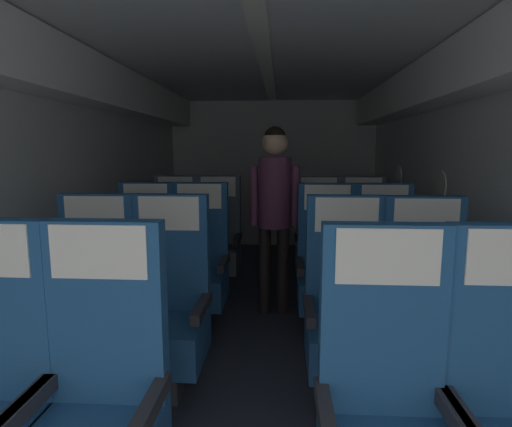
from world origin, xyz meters
TOP-DOWN VIEW (x-y plane):
  - ground at (0.00, 3.28)m, footprint 3.32×6.96m
  - fuselage_shell at (0.00, 3.54)m, footprint 3.20×6.61m
  - seat_a_left_aisle at (-0.51, 1.61)m, footprint 0.48×0.47m
  - seat_a_right_window at (0.52, 1.60)m, footprint 0.48×0.47m
  - seat_b_left_window at (-0.96, 2.54)m, footprint 0.48×0.47m
  - seat_b_left_aisle at (-0.51, 2.55)m, footprint 0.48×0.47m
  - seat_b_right_aisle at (0.96, 2.53)m, footprint 0.48×0.47m
  - seat_b_right_window at (0.52, 2.56)m, footprint 0.48×0.47m
  - seat_c_left_window at (-0.96, 3.47)m, footprint 0.48×0.47m
  - seat_c_left_aisle at (-0.52, 3.48)m, footprint 0.48×0.47m
  - seat_c_right_aisle at (0.96, 3.48)m, footprint 0.48×0.47m
  - seat_c_right_window at (0.51, 3.46)m, footprint 0.48×0.47m
  - seat_d_left_window at (-0.96, 4.40)m, footprint 0.48×0.47m
  - seat_d_left_aisle at (-0.51, 4.41)m, footprint 0.48×0.47m
  - seat_d_right_aisle at (0.97, 4.40)m, footprint 0.48×0.47m
  - seat_d_right_window at (0.52, 4.39)m, footprint 0.48×0.47m
  - flight_attendant at (0.08, 3.85)m, footprint 0.43×0.28m

SIDE VIEW (x-z plane):
  - ground at x=0.00m, z-range -0.02..0.00m
  - seat_a_left_aisle at x=-0.51m, z-range -0.10..1.09m
  - seat_a_right_window at x=0.52m, z-range -0.10..1.09m
  - seat_b_left_window at x=-0.96m, z-range -0.10..1.09m
  - seat_b_left_aisle at x=-0.51m, z-range -0.10..1.09m
  - seat_b_right_aisle at x=0.96m, z-range -0.10..1.09m
  - seat_b_right_window at x=0.52m, z-range -0.10..1.09m
  - seat_c_left_window at x=-0.96m, z-range -0.10..1.09m
  - seat_c_left_aisle at x=-0.52m, z-range -0.10..1.09m
  - seat_c_right_aisle at x=0.96m, z-range -0.10..1.09m
  - seat_c_right_window at x=0.51m, z-range -0.10..1.09m
  - seat_d_left_window at x=-0.96m, z-range -0.10..1.09m
  - seat_d_left_aisle at x=-0.51m, z-range -0.10..1.09m
  - seat_d_right_aisle at x=0.97m, z-range -0.10..1.09m
  - seat_d_right_window at x=0.52m, z-range -0.10..1.09m
  - flight_attendant at x=0.08m, z-range 0.20..1.85m
  - fuselage_shell at x=0.00m, z-range 0.47..2.71m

